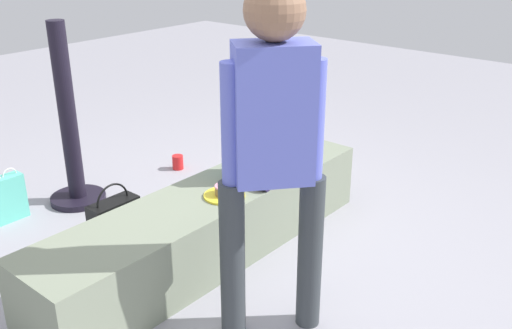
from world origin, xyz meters
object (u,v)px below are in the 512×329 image
water_bottle_near_gift (185,205)px  water_bottle_far_side (46,264)px  adult_standing (273,137)px  party_cup_red (178,162)px  cake_plate (224,193)px  cake_box_white (254,178)px  handbag_black_leather (114,216)px  child_seated (246,143)px  gift_bag (6,199)px

water_bottle_near_gift → water_bottle_far_side: size_ratio=1.06×
adult_standing → party_cup_red: bearing=59.8°
adult_standing → cake_plate: 0.81m
water_bottle_near_gift → water_bottle_far_side: (-0.91, 0.07, -0.01)m
water_bottle_far_side → cake_box_white: size_ratio=0.71×
cake_plate → water_bottle_far_side: bearing=142.9°
water_bottle_far_side → handbag_black_leather: 0.56m
water_bottle_near_gift → cake_plate: bearing=-108.2°
water_bottle_far_side → cake_box_white: 1.58m
child_seated → handbag_black_leather: bearing=125.5°
adult_standing → child_seated: bearing=48.9°
cake_plate → party_cup_red: (0.70, 1.15, -0.36)m
gift_bag → party_cup_red: size_ratio=3.14×
child_seated → party_cup_red: (0.45, 1.08, -0.55)m
water_bottle_far_side → handbag_black_leather: size_ratio=0.69×
adult_standing → handbag_black_leather: 1.50m
cake_plate → water_bottle_near_gift: 0.61m
gift_bag → handbag_black_leather: size_ratio=1.04×
water_bottle_near_gift → cake_box_white: (0.67, -0.00, -0.04)m
cake_plate → handbag_black_leather: cake_plate is taller
party_cup_red → adult_standing: bearing=-120.2°
water_bottle_far_side → cake_box_white: (1.58, -0.07, -0.04)m
adult_standing → water_bottle_near_gift: adult_standing is taller
child_seated → gift_bag: child_seated is taller
adult_standing → handbag_black_leather: size_ratio=4.81×
child_seated → cake_box_white: bearing=36.8°
child_seated → water_bottle_far_side: 1.22m
child_seated → handbag_black_leather: child_seated is taller
cake_plate → child_seated: bearing=15.0°
cake_plate → water_bottle_near_gift: size_ratio=0.95×
water_bottle_far_side → party_cup_red: size_ratio=2.08×
child_seated → cake_plate: (-0.25, -0.07, -0.19)m
gift_bag → cake_plate: bearing=-68.3°
child_seated → water_bottle_far_side: bearing=153.5°
gift_bag → cake_box_white: 1.62m
child_seated → cake_box_white: size_ratio=1.54×
water_bottle_far_side → child_seated: bearing=-26.5°
cake_box_white → child_seated: bearing=-143.2°
child_seated → cake_box_white: (0.58, 0.43, -0.53)m
party_cup_red → handbag_black_leather: handbag_black_leather is taller
cake_plate → party_cup_red: bearing=58.5°
water_bottle_far_side → cake_box_white: water_bottle_far_side is taller
cake_box_white → handbag_black_leather: size_ratio=0.98×
child_seated → cake_plate: 0.32m
cake_box_white → handbag_black_leather: bearing=168.4°
cake_plate → water_bottle_far_side: cake_plate is taller
child_seated → water_bottle_near_gift: child_seated is taller
water_bottle_far_side → party_cup_red: bearing=21.9°
child_seated → gift_bag: (-0.79, 1.29, -0.45)m
adult_standing → party_cup_red: 2.15m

